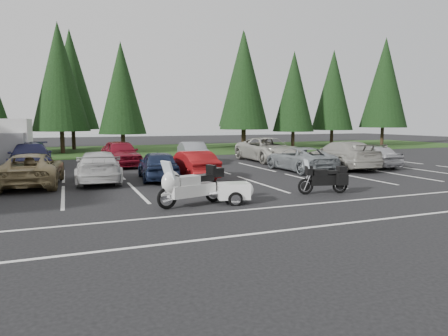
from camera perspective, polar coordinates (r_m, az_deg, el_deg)
ground at (r=15.56m, az=-3.65°, el=-3.49°), size 120.00×120.00×0.00m
grass_strip at (r=38.95m, az=-14.64°, el=2.43°), size 80.00×16.00×0.01m
lake_water at (r=70.17m, az=-14.52°, el=4.23°), size 70.00×50.00×0.02m
box_truck at (r=27.30m, az=-28.56°, el=3.15°), size 2.40×5.60×2.90m
stall_markings at (r=17.44m, az=-5.68°, el=-2.39°), size 32.00×16.00×0.01m
conifer_4 at (r=37.66m, az=-22.46°, el=11.96°), size 4.80×4.80×11.17m
conifer_5 at (r=36.59m, az=-14.43°, el=11.00°), size 4.14×4.14×9.63m
conifer_6 at (r=40.49m, az=2.93°, el=12.30°), size 4.93×4.93×11.48m
conifer_7 at (r=42.73m, az=9.94°, el=10.70°), size 4.27×4.27×9.94m
conifer_8 at (r=46.49m, az=15.31°, el=10.67°), size 4.53×4.53×10.56m
conifer_9 at (r=49.41m, az=21.95°, el=11.23°), size 5.19×5.19×12.10m
conifer_back_b at (r=42.27m, az=-21.02°, el=11.71°), size 4.97×4.97×11.58m
conifer_back_c at (r=45.65m, az=2.76°, el=12.64°), size 5.50×5.50×12.81m
car_near_2 at (r=18.94m, az=-25.78°, el=-0.19°), size 2.68×5.18×1.39m
car_near_3 at (r=18.98m, az=-17.46°, el=0.19°), size 2.29×4.96×1.40m
car_near_4 at (r=19.01m, az=-9.40°, el=0.41°), size 2.00×4.22×1.39m
car_near_5 at (r=19.44m, az=-4.59°, el=0.53°), size 1.65×4.14×1.34m
car_near_6 at (r=22.61m, az=10.74°, el=1.29°), size 2.27×4.82×1.33m
car_near_7 at (r=24.32m, az=16.50°, el=1.83°), size 2.81×5.73×1.60m
car_near_8 at (r=25.65m, az=20.34°, el=1.67°), size 1.82×4.11×1.38m
car_far_1 at (r=24.74m, az=-25.90°, el=1.45°), size 2.43×5.46×1.56m
car_far_2 at (r=25.29m, az=-14.57°, el=2.06°), size 2.27×4.85×1.61m
car_far_3 at (r=26.29m, az=-4.38°, el=2.19°), size 1.83×4.32×1.39m
car_far_4 at (r=27.62m, az=6.26°, el=2.64°), size 2.79×5.91×1.63m
touring_motorcycle at (r=13.06m, az=-4.70°, el=-2.02°), size 2.92×1.62×1.55m
cargo_trailer at (r=13.42m, az=1.34°, el=-3.58°), size 1.68×1.17×0.71m
adventure_motorcycle at (r=15.57m, az=13.99°, el=-1.16°), size 2.32×1.17×1.35m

